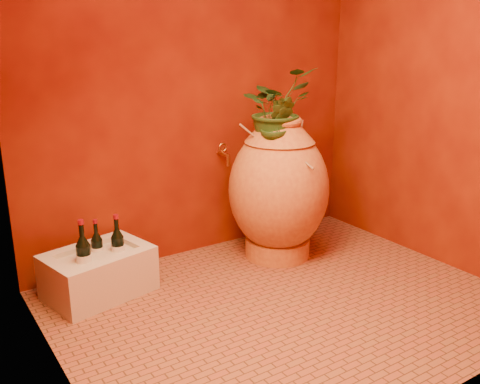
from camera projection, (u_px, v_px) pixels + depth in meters
floor at (286, 304)px, 3.08m from camera, size 2.50×2.50×0.00m
wall_back at (197, 72)px, 3.51m from camera, size 2.50×0.02×2.50m
wall_left at (38, 102)px, 2.06m from camera, size 0.02×2.00×2.50m
wall_right at (447, 74)px, 3.37m from camera, size 0.02×2.00×2.50m
amphora at (279, 189)px, 3.61m from camera, size 0.69×0.69×0.97m
stone_basin at (99, 274)px, 3.16m from camera, size 0.66×0.52×0.28m
wine_bottle_a at (118, 247)px, 3.20m from camera, size 0.08×0.08×0.32m
wine_bottle_b at (97, 249)px, 3.21m from camera, size 0.07×0.07×0.29m
wine_bottle_c at (84, 257)px, 3.04m from camera, size 0.09×0.09×0.35m
wall_tap at (224, 153)px, 3.69m from camera, size 0.07×0.14×0.15m
plant_main at (276, 108)px, 3.47m from camera, size 0.54×0.49×0.52m
plant_side at (277, 126)px, 3.37m from camera, size 0.27×0.26×0.38m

